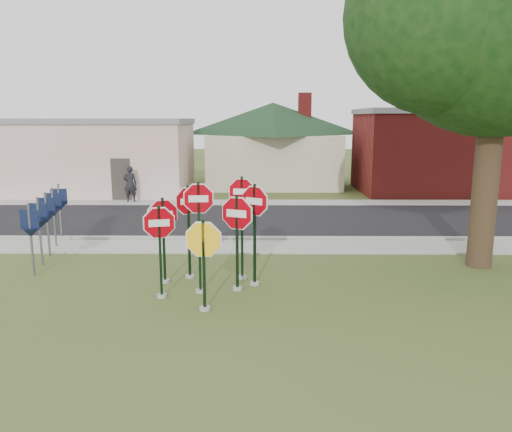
{
  "coord_description": "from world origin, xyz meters",
  "views": [
    {
      "loc": [
        1.14,
        -10.47,
        4.2
      ],
      "look_at": [
        1.05,
        2.0,
        1.76
      ],
      "focal_mm": 35.0,
      "sensor_mm": 36.0,
      "label": 1
    }
  ],
  "objects_px": {
    "oak_tree": "(502,4)",
    "stop_sign_yellow": "(204,254)",
    "pedestrian": "(130,184)",
    "stop_sign_center": "(199,222)",
    "stop_sign_left": "(160,240)"
  },
  "relations": [
    {
      "from": "oak_tree",
      "to": "stop_sign_yellow",
      "type": "bearing_deg",
      "value": -155.4
    },
    {
      "from": "stop_sign_yellow",
      "to": "pedestrian",
      "type": "relative_size",
      "value": 1.21
    },
    {
      "from": "stop_sign_center",
      "to": "pedestrian",
      "type": "height_order",
      "value": "stop_sign_center"
    },
    {
      "from": "oak_tree",
      "to": "stop_sign_left",
      "type": "bearing_deg",
      "value": -162.89
    },
    {
      "from": "stop_sign_left",
      "to": "oak_tree",
      "type": "bearing_deg",
      "value": 17.11
    },
    {
      "from": "stop_sign_yellow",
      "to": "stop_sign_left",
      "type": "distance_m",
      "value": 1.37
    },
    {
      "from": "stop_sign_left",
      "to": "pedestrian",
      "type": "bearing_deg",
      "value": 107.14
    },
    {
      "from": "pedestrian",
      "to": "oak_tree",
      "type": "bearing_deg",
      "value": 128.78
    },
    {
      "from": "oak_tree",
      "to": "pedestrian",
      "type": "height_order",
      "value": "oak_tree"
    },
    {
      "from": "stop_sign_yellow",
      "to": "pedestrian",
      "type": "xyz_separation_m",
      "value": [
        -5.31,
        14.4,
        -0.34
      ]
    },
    {
      "from": "stop_sign_center",
      "to": "stop_sign_yellow",
      "type": "xyz_separation_m",
      "value": [
        0.23,
        -1.14,
        -0.47
      ]
    },
    {
      "from": "stop_sign_yellow",
      "to": "oak_tree",
      "type": "bearing_deg",
      "value": 24.6
    },
    {
      "from": "stop_sign_left",
      "to": "pedestrian",
      "type": "distance_m",
      "value": 14.24
    },
    {
      "from": "stop_sign_center",
      "to": "stop_sign_left",
      "type": "bearing_deg",
      "value": -158.7
    },
    {
      "from": "stop_sign_center",
      "to": "pedestrian",
      "type": "distance_m",
      "value": 14.22
    }
  ]
}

